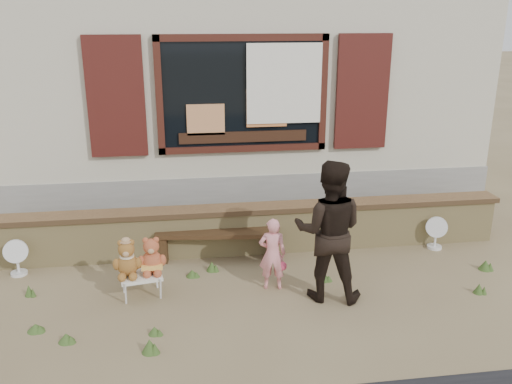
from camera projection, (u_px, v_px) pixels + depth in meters
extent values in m
plane|color=brown|center=(263.00, 284.00, 6.67)|extent=(80.00, 80.00, 0.00)
cube|color=#AFA88D|center=(227.00, 57.00, 10.14)|extent=(8.00, 5.00, 3.20)
cube|color=gray|center=(228.00, 160.00, 10.77)|extent=(8.04, 5.04, 0.80)
cube|color=black|center=(243.00, 94.00, 7.87)|extent=(2.30, 0.04, 1.50)
cube|color=#3D1911|center=(242.00, 37.00, 7.61)|extent=(2.50, 0.08, 0.10)
cube|color=#3D1911|center=(243.00, 148.00, 8.11)|extent=(2.50, 0.08, 0.10)
cube|color=#3D1911|center=(159.00, 96.00, 7.69)|extent=(0.10, 0.08, 1.70)
cube|color=#3D1911|center=(323.00, 93.00, 8.02)|extent=(0.10, 0.08, 1.70)
cube|color=#3C1510|center=(116.00, 97.00, 7.60)|extent=(0.80, 0.07, 1.70)
cube|color=#3C1510|center=(362.00, 92.00, 8.09)|extent=(0.80, 0.07, 1.70)
cube|color=white|center=(284.00, 84.00, 7.84)|extent=(1.10, 0.02, 1.15)
cube|color=black|center=(243.00, 137.00, 8.04)|extent=(1.90, 0.06, 0.16)
cube|color=tan|center=(206.00, 120.00, 7.88)|extent=(0.55, 0.06, 0.45)
cube|color=#E08447|center=(267.00, 108.00, 7.96)|extent=(0.60, 0.06, 0.55)
cube|color=tan|center=(252.00, 231.00, 7.51)|extent=(7.00, 0.30, 0.60)
cube|color=brown|center=(252.00, 209.00, 7.41)|extent=(7.10, 0.36, 0.07)
cube|color=#312011|center=(217.00, 232.00, 7.23)|extent=(1.67, 0.54, 0.06)
cube|color=#312011|center=(165.00, 248.00, 7.28)|extent=(0.14, 0.32, 0.35)
cube|color=#312011|center=(271.00, 247.00, 7.31)|extent=(0.14, 0.32, 0.35)
cube|color=silver|center=(141.00, 275.00, 6.32)|extent=(0.53, 0.48, 0.04)
cylinder|color=silver|center=(126.00, 295.00, 6.14)|extent=(0.02, 0.02, 0.25)
cylinder|color=silver|center=(161.00, 290.00, 6.25)|extent=(0.02, 0.02, 0.25)
cylinder|color=silver|center=(123.00, 281.00, 6.47)|extent=(0.02, 0.02, 0.25)
cylinder|color=silver|center=(156.00, 277.00, 6.58)|extent=(0.02, 0.02, 0.25)
imported|color=pink|center=(272.00, 254.00, 6.44)|extent=(0.36, 0.26, 0.90)
imported|color=black|center=(329.00, 231.00, 6.13)|extent=(0.95, 0.84, 1.66)
cylinder|color=silver|center=(19.00, 273.00, 6.91)|extent=(0.20, 0.20, 0.04)
cylinder|color=silver|center=(18.00, 264.00, 6.87)|extent=(0.03, 0.03, 0.26)
cylinder|color=silver|center=(16.00, 250.00, 6.81)|extent=(0.31, 0.15, 0.30)
cylinder|color=silver|center=(434.00, 247.00, 7.68)|extent=(0.20, 0.20, 0.04)
cylinder|color=silver|center=(435.00, 239.00, 7.64)|extent=(0.03, 0.03, 0.26)
cylinder|color=silver|center=(437.00, 226.00, 7.58)|extent=(0.31, 0.21, 0.30)
cone|color=#395522|center=(150.00, 346.00, 5.30)|extent=(0.17, 0.17, 0.14)
cone|color=#395522|center=(485.00, 265.00, 7.02)|extent=(0.17, 0.17, 0.13)
cone|color=#395522|center=(36.00, 327.00, 5.67)|extent=(0.18, 0.18, 0.08)
cone|color=#395522|center=(324.00, 277.00, 6.75)|extent=(0.16, 0.16, 0.09)
cone|color=#395522|center=(29.00, 290.00, 6.37)|extent=(0.11, 0.11, 0.14)
cone|color=#395522|center=(192.00, 273.00, 6.85)|extent=(0.16, 0.16, 0.09)
cone|color=#395522|center=(212.00, 266.00, 6.99)|extent=(0.14, 0.14, 0.13)
cone|color=#395522|center=(66.00, 338.00, 5.48)|extent=(0.16, 0.16, 0.10)
cone|color=#395522|center=(154.00, 330.00, 5.61)|extent=(0.13, 0.13, 0.09)
cone|color=#395522|center=(479.00, 288.00, 6.43)|extent=(0.13, 0.13, 0.12)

